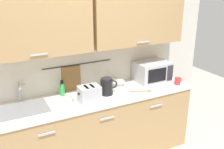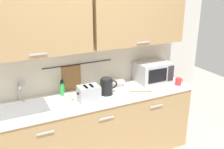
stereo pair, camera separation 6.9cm
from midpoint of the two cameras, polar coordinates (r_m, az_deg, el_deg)
The scene contains 11 objects.
counter_unit at distance 3.35m, azimuth -4.25°, elevation -11.57°, with size 2.53×0.64×0.90m.
back_wall_assembly at distance 3.16m, azimuth -6.24°, elevation 7.30°, with size 3.70×0.41×2.50m.
sink_faucet at distance 3.11m, azimuth -20.34°, elevation -3.31°, with size 0.09×0.17×0.22m.
microwave at distance 3.61m, azimuth 8.22°, elevation 0.72°, with size 0.46×0.35×0.27m.
electric_kettle at distance 3.14m, azimuth -1.76°, elevation -2.64°, with size 0.23×0.16×0.21m.
dish_soap_bottle at distance 3.17m, azimuth -11.52°, elevation -3.13°, with size 0.06×0.06×0.20m.
mug_near_sink at distance 3.01m, azimuth -10.23°, elevation -5.15°, with size 0.12×0.08×0.09m.
mixing_bowl at distance 3.40m, azimuth 0.47°, elevation -1.85°, with size 0.21×0.21×0.08m.
toaster at distance 2.96m, azimuth -5.68°, elevation -4.30°, with size 0.26×0.17×0.19m.
mug_by_kettle at distance 3.56m, azimuth 13.74°, elevation -1.39°, with size 0.12×0.08×0.09m.
wooden_spoon at distance 3.27m, azimuth 6.42°, elevation -3.65°, with size 0.26×0.13×0.01m.
Camera 1 is at (-1.14, -2.34, 2.19)m, focal length 41.48 mm.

